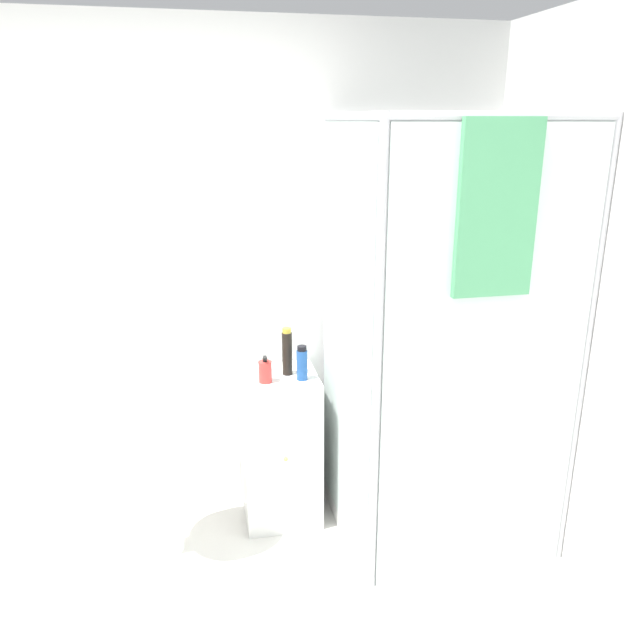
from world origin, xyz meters
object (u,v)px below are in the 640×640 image
object	(u,v)px
shampoo_bottle_blue	(302,363)
sink	(162,433)
soap_dispenser	(265,371)
shampoo_bottle_tall_black	(287,352)

from	to	relation	value
shampoo_bottle_blue	sink	bearing A→B (deg)	-171.04
sink	shampoo_bottle_blue	distance (m)	0.74
soap_dispenser	shampoo_bottle_tall_black	distance (m)	0.16
sink	soap_dispenser	bearing A→B (deg)	12.72
soap_dispenser	shampoo_bottle_tall_black	bearing A→B (deg)	32.31
sink	shampoo_bottle_tall_black	distance (m)	0.71
soap_dispenser	shampoo_bottle_tall_black	xyz separation A→B (m)	(0.12, 0.08, 0.06)
sink	shampoo_bottle_blue	xyz separation A→B (m)	(0.69, 0.11, 0.25)
sink	soap_dispenser	distance (m)	0.56
soap_dispenser	sink	bearing A→B (deg)	-167.28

